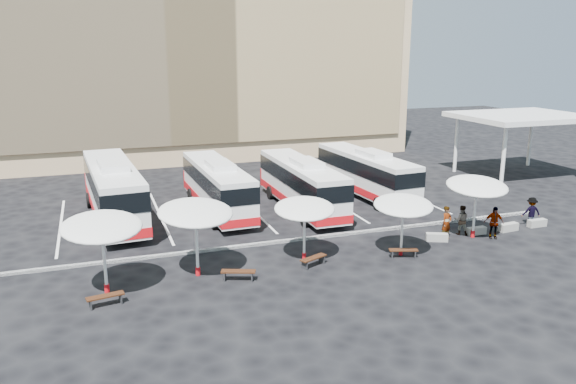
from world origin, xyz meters
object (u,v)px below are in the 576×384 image
object	(u,v)px
sunshade_0	(102,227)
wood_bench_1	(238,273)
sunshade_1	(195,213)
sunshade_3	(403,205)
wood_bench_3	(403,251)
bus_2	(301,183)
bus_3	(366,172)
passenger_1	(462,220)
sunshade_4	(477,186)
conc_bench_2	(509,227)
conc_bench_1	(476,231)
passenger_0	(447,223)
sunshade_2	(304,209)
conc_bench_0	(437,237)
bus_0	(113,189)
passenger_2	(494,223)
passenger_3	(531,212)
wood_bench_0	(105,298)
conc_bench_3	(537,223)
bus_1	(217,185)
wood_bench_2	(313,259)

from	to	relation	value
sunshade_0	wood_bench_1	bearing A→B (deg)	-6.17
sunshade_1	sunshade_3	world-z (taller)	sunshade_1
sunshade_3	wood_bench_3	bearing A→B (deg)	-102.34
bus_2	sunshade_0	size ratio (longest dim) A/B	2.84
wood_bench_1	sunshade_1	bearing A→B (deg)	143.15
bus_3	passenger_1	bearing A→B (deg)	-86.41
sunshade_4	conc_bench_2	size ratio (longest dim) A/B	3.37
sunshade_1	conc_bench_1	xyz separation A→B (m)	(16.39, 0.63, -2.89)
sunshade_1	sunshade_3	size ratio (longest dim) A/B	1.06
wood_bench_3	conc_bench_1	size ratio (longest dim) A/B	1.32
sunshade_3	passenger_0	xyz separation A→B (m)	(3.73, 1.41, -1.74)
sunshade_4	conc_bench_2	bearing A→B (deg)	5.31
sunshade_2	conc_bench_0	size ratio (longest dim) A/B	3.23
bus_0	wood_bench_3	size ratio (longest dim) A/B	8.14
passenger_1	passenger_2	xyz separation A→B (m)	(1.30, -1.15, 0.06)
bus_2	passenger_0	xyz separation A→B (m)	(5.58, -8.42, -0.85)
bus_2	conc_bench_0	size ratio (longest dim) A/B	9.36
sunshade_2	wood_bench_3	world-z (taller)	sunshade_2
bus_2	passenger_3	bearing A→B (deg)	-34.08
sunshade_4	bus_3	bearing A→B (deg)	98.75
sunshade_0	sunshade_2	bearing A→B (deg)	5.08
bus_3	wood_bench_1	size ratio (longest dim) A/B	6.75
bus_3	passenger_2	size ratio (longest dim) A/B	5.96
wood_bench_0	passenger_2	distance (m)	21.17
wood_bench_3	sunshade_4	bearing A→B (deg)	15.40
bus_2	conc_bench_0	distance (m)	10.01
conc_bench_1	bus_0	bearing A→B (deg)	152.92
conc_bench_3	bus_1	bearing A→B (deg)	151.03
passenger_1	passenger_2	bearing A→B (deg)	168.94
bus_2	wood_bench_0	size ratio (longest dim) A/B	7.00
sunshade_0	sunshade_4	bearing A→B (deg)	2.56
conc_bench_0	sunshade_0	bearing A→B (deg)	-176.70
wood_bench_0	passenger_1	world-z (taller)	passenger_1
sunshade_4	conc_bench_3	distance (m)	5.67
sunshade_1	sunshade_3	distance (m)	10.56
conc_bench_0	conc_bench_3	world-z (taller)	conc_bench_0
sunshade_1	conc_bench_0	distance (m)	13.86
wood_bench_0	sunshade_0	bearing A→B (deg)	85.70
sunshade_3	conc_bench_1	distance (m)	6.54
bus_0	bus_2	distance (m)	12.04
bus_2	wood_bench_1	bearing A→B (deg)	-124.34
passenger_3	wood_bench_2	bearing A→B (deg)	20.74
conc_bench_0	sunshade_4	bearing A→B (deg)	-3.16
conc_bench_1	passenger_1	bearing A→B (deg)	161.99
passenger_3	passenger_1	bearing A→B (deg)	14.62
conc_bench_1	passenger_2	size ratio (longest dim) A/B	0.62
conc_bench_0	passenger_2	bearing A→B (deg)	-11.24
conc_bench_1	sunshade_0	bearing A→B (deg)	-176.54
passenger_1	bus_1	bearing A→B (deg)	-7.14
bus_2	conc_bench_3	distance (m)	14.82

